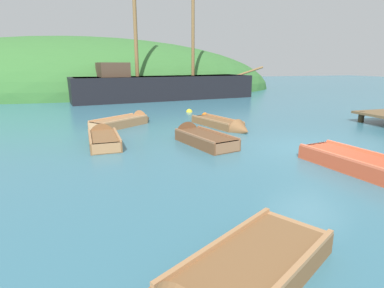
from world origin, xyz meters
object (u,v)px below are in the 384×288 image
(sailing_ship, at_px, (162,90))
(buoy_yellow, at_px, (189,112))
(rowboat_portside, at_px, (198,139))
(buoy_orange, at_px, (205,116))
(rowboat_far, at_px, (224,126))
(rowboat_center, at_px, (103,139))
(rowboat_outer_left, at_px, (127,122))
(rowboat_near_dock, at_px, (376,171))

(sailing_ship, height_order, buoy_yellow, sailing_ship)
(rowboat_portside, distance_m, buoy_orange, 6.41)
(rowboat_far, bearing_deg, sailing_ship, 164.84)
(rowboat_center, bearing_deg, rowboat_outer_left, -22.25)
(sailing_ship, height_order, rowboat_portside, sailing_ship)
(sailing_ship, relative_size, rowboat_center, 6.02)
(rowboat_outer_left, height_order, buoy_orange, rowboat_outer_left)
(rowboat_outer_left, relative_size, buoy_yellow, 8.65)
(rowboat_far, bearing_deg, rowboat_portside, -57.09)
(rowboat_outer_left, distance_m, buoy_yellow, 5.25)
(rowboat_outer_left, distance_m, rowboat_near_dock, 10.88)
(sailing_ship, xyz_separation_m, rowboat_center, (-5.69, -14.59, -0.60))
(buoy_yellow, bearing_deg, rowboat_near_dock, -84.37)
(rowboat_center, xyz_separation_m, rowboat_far, (5.54, 1.23, -0.02))
(rowboat_near_dock, xyz_separation_m, buoy_orange, (-0.80, 10.92, -0.15))
(sailing_ship, bearing_deg, buoy_orange, -95.02)
(sailing_ship, bearing_deg, buoy_yellow, -97.78)
(rowboat_portside, relative_size, buoy_yellow, 8.88)
(rowboat_portside, bearing_deg, rowboat_center, 60.47)
(rowboat_center, relative_size, rowboat_far, 0.78)
(sailing_ship, height_order, rowboat_outer_left, sailing_ship)
(rowboat_outer_left, height_order, rowboat_far, rowboat_outer_left)
(rowboat_center, height_order, rowboat_far, rowboat_center)
(rowboat_portside, xyz_separation_m, rowboat_far, (2.07, 2.25, -0.03))
(rowboat_near_dock, distance_m, rowboat_far, 7.38)
(rowboat_near_dock, height_order, buoy_orange, rowboat_near_dock)
(rowboat_far, xyz_separation_m, buoy_orange, (0.43, 3.64, -0.11))
(rowboat_portside, height_order, rowboat_near_dock, rowboat_near_dock)
(rowboat_center, bearing_deg, rowboat_near_dock, -132.67)
(rowboat_portside, bearing_deg, buoy_yellow, -28.41)
(rowboat_center, distance_m, buoy_yellow, 8.54)
(rowboat_portside, bearing_deg, rowboat_outer_left, 12.97)
(rowboat_outer_left, distance_m, buoy_orange, 4.88)
(rowboat_portside, distance_m, rowboat_center, 3.61)
(rowboat_outer_left, bearing_deg, rowboat_near_dock, -96.90)
(sailing_ship, xyz_separation_m, rowboat_portside, (-2.23, -15.61, -0.59))
(sailing_ship, distance_m, rowboat_near_dock, 20.67)
(rowboat_portside, height_order, buoy_yellow, rowboat_portside)
(rowboat_near_dock, relative_size, rowboat_far, 1.04)
(rowboat_outer_left, bearing_deg, rowboat_portside, -100.89)
(sailing_ship, distance_m, rowboat_outer_left, 12.06)
(buoy_orange, bearing_deg, rowboat_center, -140.74)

